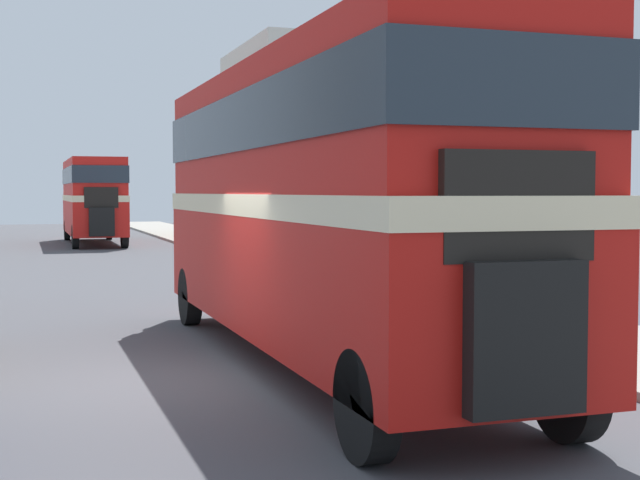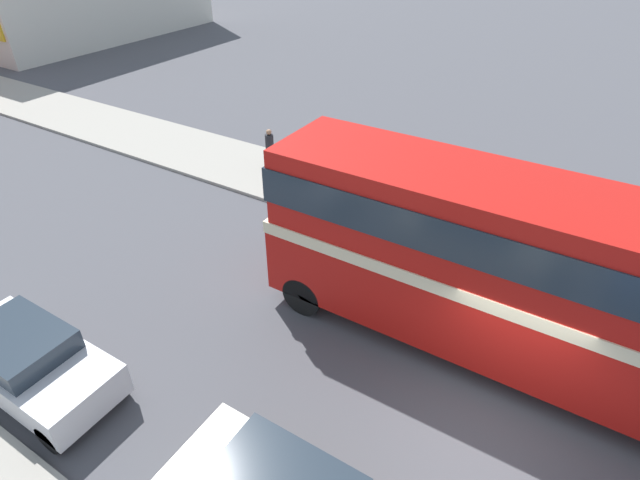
{
  "view_description": "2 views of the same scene",
  "coord_description": "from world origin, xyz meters",
  "views": [
    {
      "loc": [
        -1.95,
        -11.69,
        2.52
      ],
      "look_at": [
        2.13,
        0.48,
        1.82
      ],
      "focal_mm": 50.0,
      "sensor_mm": 36.0,
      "label": 1
    },
    {
      "loc": [
        -6.83,
        -0.37,
        8.74
      ],
      "look_at": [
        2.13,
        5.14,
        1.51
      ],
      "focal_mm": 28.0,
      "sensor_mm": 36.0,
      "label": 2
    }
  ],
  "objects": [
    {
      "name": "pedestrian_walking",
      "position": [
        7.08,
        10.43,
        1.0
      ],
      "size": [
        0.32,
        0.32,
        1.56
      ],
      "color": "#282833",
      "rests_on": "sidewalk_right"
    },
    {
      "name": "sidewalk_right",
      "position": [
        6.75,
        0.0,
        0.06
      ],
      "size": [
        3.5,
        120.0,
        0.12
      ],
      "color": "gray",
      "rests_on": "ground_plane"
    },
    {
      "name": "ground_plane",
      "position": [
        0.0,
        0.0,
        0.0
      ],
      "size": [
        120.0,
        120.0,
        0.0
      ],
      "primitive_type": "plane",
      "color": "#47474C"
    },
    {
      "name": "double_decker_bus",
      "position": [
        2.13,
        0.46,
        2.56
      ],
      "size": [
        2.49,
        11.13,
        4.3
      ],
      "color": "#B2140F",
      "rests_on": "ground_plane"
    },
    {
      "name": "car_parked_far",
      "position": [
        -3.93,
        8.53,
        0.78
      ],
      "size": [
        1.73,
        4.01,
        1.5
      ],
      "color": "silver",
      "rests_on": "ground_plane"
    }
  ]
}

